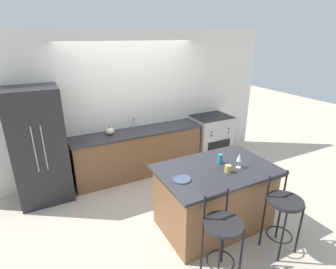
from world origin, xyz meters
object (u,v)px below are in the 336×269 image
(coffee_mug, at_px, (228,169))
(pumpkin_decoration, at_px, (110,131))
(refrigerator, at_px, (39,146))
(bar_stool_far, at_px, (283,209))
(tumbler_cup, at_px, (220,159))
(oven_range, at_px, (210,137))
(bar_stool_near, at_px, (222,233))
(wine_glass, at_px, (239,158))
(dinner_plate, at_px, (182,179))

(coffee_mug, distance_m, pumpkin_decoration, 2.34)
(refrigerator, distance_m, pumpkin_decoration, 1.18)
(bar_stool_far, bearing_deg, tumbler_cup, 111.01)
(oven_range, relative_size, pumpkin_decoration, 6.01)
(bar_stool_near, relative_size, wine_glass, 5.10)
(dinner_plate, bearing_deg, refrigerator, 128.74)
(dinner_plate, xyz_separation_m, coffee_mug, (0.63, -0.11, 0.04))
(oven_range, distance_m, pumpkin_decoration, 2.24)
(wine_glass, bearing_deg, oven_range, 63.34)
(dinner_plate, relative_size, tumbler_cup, 1.72)
(coffee_mug, bearing_deg, refrigerator, 137.03)
(refrigerator, xyz_separation_m, dinner_plate, (1.52, -1.89, -0.01))
(bar_stool_far, distance_m, coffee_mug, 0.81)
(bar_stool_near, bearing_deg, dinner_plate, 98.09)
(oven_range, xyz_separation_m, bar_stool_far, (-0.82, -2.64, 0.13))
(refrigerator, distance_m, wine_glass, 3.07)
(bar_stool_far, bearing_deg, coffee_mug, 122.71)
(dinner_plate, distance_m, pumpkin_decoration, 2.04)
(dinner_plate, distance_m, coffee_mug, 0.64)
(coffee_mug, bearing_deg, pumpkin_decoration, 114.78)
(bar_stool_near, relative_size, dinner_plate, 4.40)
(wine_glass, bearing_deg, dinner_plate, 175.20)
(refrigerator, distance_m, oven_range, 3.39)
(dinner_plate, xyz_separation_m, wine_glass, (0.84, -0.07, 0.13))
(oven_range, xyz_separation_m, dinner_plate, (-1.84, -1.92, 0.44))
(coffee_mug, height_order, tumbler_cup, tumbler_cup)
(bar_stool_far, bearing_deg, pumpkin_decoration, 116.65)
(wine_glass, distance_m, pumpkin_decoration, 2.40)
(tumbler_cup, bearing_deg, bar_stool_far, -68.99)
(bar_stool_near, xyz_separation_m, pumpkin_decoration, (-0.45, 2.72, 0.35))
(tumbler_cup, height_order, pumpkin_decoration, tumbler_cup)
(oven_range, distance_m, coffee_mug, 2.41)
(dinner_plate, xyz_separation_m, pumpkin_decoration, (-0.35, 2.01, 0.03))
(refrigerator, distance_m, bar_stool_near, 3.09)
(refrigerator, distance_m, bar_stool_far, 3.66)
(oven_range, height_order, bar_stool_near, bar_stool_near)
(bar_stool_far, height_order, dinner_plate, bar_stool_far)
(dinner_plate, relative_size, wine_glass, 1.16)
(coffee_mug, relative_size, pumpkin_decoration, 0.73)
(refrigerator, bearing_deg, bar_stool_far, -45.78)
(bar_stool_near, distance_m, coffee_mug, 0.88)
(oven_range, xyz_separation_m, bar_stool_near, (-1.74, -2.63, 0.13))
(bar_stool_near, bearing_deg, pumpkin_decoration, 99.39)
(oven_range, height_order, dinner_plate, oven_range)
(bar_stool_near, bearing_deg, wine_glass, 40.84)
(refrigerator, distance_m, dinner_plate, 2.43)
(wine_glass, bearing_deg, pumpkin_decoration, 119.72)
(refrigerator, relative_size, coffee_mug, 16.03)
(dinner_plate, bearing_deg, pumpkin_decoration, 99.84)
(refrigerator, xyz_separation_m, bar_stool_far, (2.54, -2.61, -0.33))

